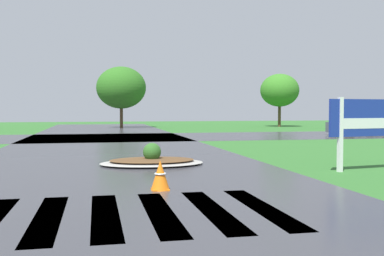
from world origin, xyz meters
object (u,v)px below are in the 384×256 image
at_px(estate_billboard, 376,121).
at_px(car_dark_suv, 360,126).
at_px(median_island, 152,161).
at_px(traffic_cone, 160,176).

bearing_deg(estate_billboard, car_dark_suv, -129.49).
bearing_deg(median_island, car_dark_suv, 40.67).
height_order(estate_billboard, traffic_cone, estate_billboard).
bearing_deg(traffic_cone, estate_billboard, 17.11).
bearing_deg(median_island, estate_billboard, -22.00).
relative_size(estate_billboard, traffic_cone, 4.96).
xyz_separation_m(median_island, car_dark_suv, (15.29, 13.14, 0.48)).
xyz_separation_m(car_dark_suv, traffic_cone, (-15.65, -17.58, -0.30)).
height_order(median_island, car_dark_suv, car_dark_suv).
distance_m(estate_billboard, traffic_cone, 6.83).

